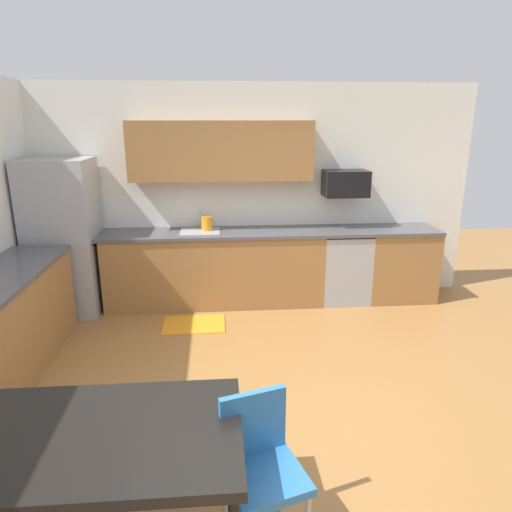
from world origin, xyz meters
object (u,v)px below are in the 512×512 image
dining_table (105,443)px  kettle (207,224)px  oven_range (343,266)px  chair_near_table (260,459)px  microwave (346,183)px  refrigerator (64,238)px

dining_table → kettle: 3.60m
oven_range → dining_table: size_ratio=0.65×
dining_table → chair_near_table: (0.80, 0.03, -0.18)m
kettle → dining_table: bearing=-97.4°
oven_range → dining_table: bearing=-122.0°
oven_range → chair_near_table: (-1.39, -3.48, 0.05)m
microwave → chair_near_table: bearing=-111.3°
oven_range → refrigerator: bearing=-178.7°
oven_range → chair_near_table: 3.74m
microwave → dining_table: (-2.19, -3.60, -0.81)m
dining_table → chair_near_table: 0.82m
refrigerator → microwave: bearing=3.0°
oven_range → microwave: microwave is taller
chair_near_table → kettle: kettle is taller
oven_range → microwave: 1.05m
refrigerator → chair_near_table: (2.02, -3.40, -0.41)m
chair_near_table → kettle: bearing=95.4°
oven_range → microwave: size_ratio=1.69×
microwave → chair_near_table: size_ratio=0.64×
refrigerator → kettle: 1.70m
microwave → chair_near_table: 3.96m
microwave → kettle: bearing=-178.3°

